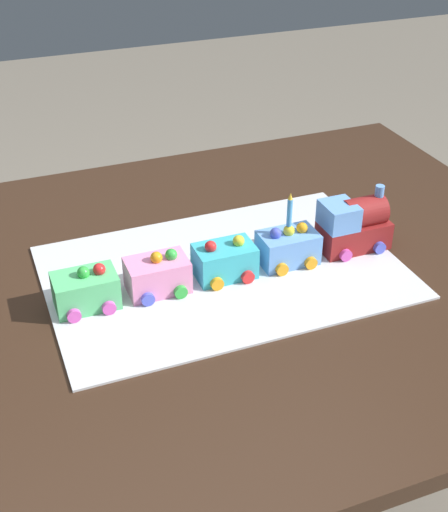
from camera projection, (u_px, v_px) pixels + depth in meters
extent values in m
cube|color=#382316|center=(184.00, 289.00, 1.18)|extent=(1.40, 1.00, 0.03)
cube|color=#382316|center=(356.00, 265.00, 1.92)|extent=(0.07, 0.07, 0.71)
cube|color=silver|center=(224.00, 272.00, 1.19)|extent=(0.60, 0.40, 0.00)
cube|color=maroon|center=(353.00, 235.00, 1.25)|extent=(0.12, 0.06, 0.05)
cylinder|color=maroon|center=(364.00, 212.00, 1.23)|extent=(0.07, 0.05, 0.05)
cube|color=#669EEA|center=(339.00, 215.00, 1.21)|extent=(0.06, 0.06, 0.04)
cylinder|color=#669EEA|center=(379.00, 193.00, 1.22)|extent=(0.02, 0.02, 0.03)
sphere|color=#F4EFCC|center=(387.00, 224.00, 1.26)|extent=(0.02, 0.02, 0.02)
cylinder|color=yellow|center=(359.00, 229.00, 1.29)|extent=(0.02, 0.01, 0.02)
cylinder|color=#D84CB2|center=(326.00, 236.00, 1.27)|extent=(0.02, 0.01, 0.02)
cylinder|color=#4C59D8|center=(380.00, 248.00, 1.24)|extent=(0.02, 0.01, 0.02)
cylinder|color=#D84CB2|center=(346.00, 255.00, 1.21)|extent=(0.02, 0.01, 0.02)
cube|color=#669EEA|center=(288.00, 248.00, 1.20)|extent=(0.10, 0.06, 0.06)
cylinder|color=green|center=(292.00, 243.00, 1.25)|extent=(0.02, 0.01, 0.02)
cylinder|color=orange|center=(265.00, 249.00, 1.23)|extent=(0.02, 0.01, 0.02)
cylinder|color=orange|center=(311.00, 263.00, 1.19)|extent=(0.02, 0.01, 0.02)
cylinder|color=orange|center=(282.00, 270.00, 1.18)|extent=(0.02, 0.01, 0.02)
sphere|color=#4C59D8|center=(276.00, 233.00, 1.18)|extent=(0.02, 0.02, 0.02)
sphere|color=orange|center=(302.00, 228.00, 1.19)|extent=(0.02, 0.02, 0.02)
sphere|color=yellow|center=(289.00, 231.00, 1.19)|extent=(0.02, 0.02, 0.02)
cube|color=#38B7C6|center=(225.00, 261.00, 1.17)|extent=(0.10, 0.06, 0.06)
cylinder|color=#D84CB2|center=(232.00, 256.00, 1.21)|extent=(0.02, 0.01, 0.02)
cylinder|color=#D84CB2|center=(202.00, 262.00, 1.20)|extent=(0.02, 0.01, 0.02)
cylinder|color=red|center=(248.00, 277.00, 1.16)|extent=(0.02, 0.01, 0.02)
cylinder|color=orange|center=(217.00, 284.00, 1.14)|extent=(0.02, 0.01, 0.02)
sphere|color=yellow|center=(239.00, 241.00, 1.16)|extent=(0.02, 0.02, 0.02)
sphere|color=red|center=(211.00, 247.00, 1.14)|extent=(0.02, 0.02, 0.02)
cube|color=pink|center=(157.00, 275.00, 1.13)|extent=(0.10, 0.06, 0.06)
cylinder|color=green|center=(167.00, 269.00, 1.18)|extent=(0.02, 0.01, 0.02)
cylinder|color=orange|center=(136.00, 276.00, 1.16)|extent=(0.02, 0.01, 0.02)
cylinder|color=green|center=(181.00, 292.00, 1.12)|extent=(0.02, 0.01, 0.02)
cylinder|color=#4C59D8|center=(148.00, 299.00, 1.10)|extent=(0.02, 0.01, 0.02)
sphere|color=orange|center=(156.00, 258.00, 1.11)|extent=(0.02, 0.02, 0.02)
sphere|color=green|center=(171.00, 255.00, 1.12)|extent=(0.02, 0.02, 0.02)
cube|color=#59CC7A|center=(86.00, 290.00, 1.09)|extent=(0.10, 0.06, 0.06)
cylinder|color=green|center=(99.00, 284.00, 1.14)|extent=(0.02, 0.01, 0.02)
cylinder|color=#D84CB2|center=(65.00, 291.00, 1.12)|extent=(0.02, 0.01, 0.02)
cylinder|color=#D84CB2|center=(109.00, 308.00, 1.08)|extent=(0.02, 0.01, 0.02)
cylinder|color=#D84CB2|center=(74.00, 316.00, 1.07)|extent=(0.02, 0.01, 0.02)
sphere|color=green|center=(83.00, 273.00, 1.08)|extent=(0.02, 0.02, 0.02)
sphere|color=red|center=(99.00, 269.00, 1.08)|extent=(0.02, 0.02, 0.02)
cylinder|color=#4CA5E5|center=(290.00, 213.00, 1.17)|extent=(0.01, 0.01, 0.05)
cone|color=yellow|center=(290.00, 196.00, 1.15)|extent=(0.01, 0.01, 0.01)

